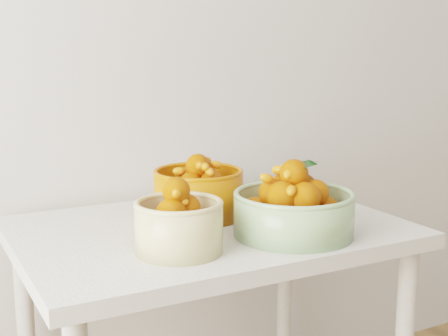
{
  "coord_description": "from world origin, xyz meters",
  "views": [
    {
      "loc": [
        -0.95,
        0.17,
        1.22
      ],
      "look_at": [
        -0.23,
        1.51,
        0.92
      ],
      "focal_mm": 50.0,
      "sensor_mm": 36.0,
      "label": 1
    }
  ],
  "objects_px": {
    "bowl_green": "(294,209)",
    "table": "(209,259)",
    "bowl_cream": "(179,224)",
    "bowl_orange": "(199,192)"
  },
  "relations": [
    {
      "from": "table",
      "to": "bowl_green",
      "type": "relative_size",
      "value": 3.06
    },
    {
      "from": "table",
      "to": "bowl_cream",
      "type": "distance_m",
      "value": 0.28
    },
    {
      "from": "bowl_cream",
      "to": "bowl_green",
      "type": "height_order",
      "value": "bowl_green"
    },
    {
      "from": "table",
      "to": "bowl_green",
      "type": "height_order",
      "value": "bowl_green"
    },
    {
      "from": "bowl_green",
      "to": "bowl_orange",
      "type": "height_order",
      "value": "bowl_green"
    },
    {
      "from": "bowl_cream",
      "to": "bowl_orange",
      "type": "bearing_deg",
      "value": 55.69
    },
    {
      "from": "bowl_green",
      "to": "table",
      "type": "bearing_deg",
      "value": 129.76
    },
    {
      "from": "bowl_orange",
      "to": "table",
      "type": "bearing_deg",
      "value": -98.08
    },
    {
      "from": "bowl_green",
      "to": "bowl_orange",
      "type": "distance_m",
      "value": 0.3
    },
    {
      "from": "table",
      "to": "bowl_orange",
      "type": "height_order",
      "value": "bowl_orange"
    }
  ]
}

